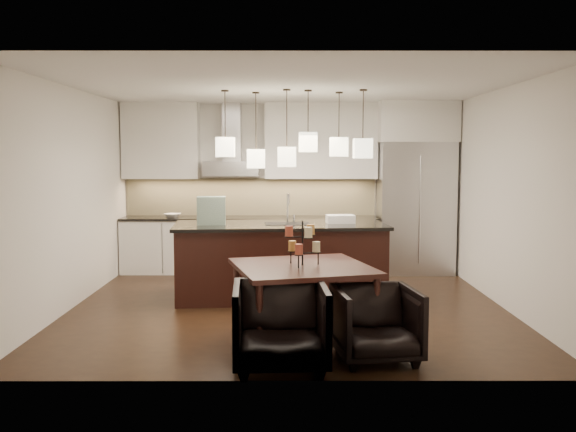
{
  "coord_description": "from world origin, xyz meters",
  "views": [
    {
      "loc": [
        -0.02,
        -8.12,
        1.95
      ],
      "look_at": [
        0.0,
        0.2,
        1.15
      ],
      "focal_mm": 40.0,
      "sensor_mm": 36.0,
      "label": 1
    }
  ],
  "objects_px": {
    "armchair_left": "(280,326)",
    "armchair_right": "(376,324)",
    "dining_table": "(302,303)",
    "island_body": "(280,262)",
    "refrigerator": "(415,208)"
  },
  "relations": [
    {
      "from": "refrigerator",
      "to": "armchair_left",
      "type": "distance_m",
      "value": 5.32
    },
    {
      "from": "island_body",
      "to": "armchair_left",
      "type": "bearing_deg",
      "value": -93.97
    },
    {
      "from": "dining_table",
      "to": "refrigerator",
      "type": "bearing_deg",
      "value": 48.83
    },
    {
      "from": "dining_table",
      "to": "island_body",
      "type": "bearing_deg",
      "value": 82.32
    },
    {
      "from": "armchair_left",
      "to": "armchair_right",
      "type": "xyz_separation_m",
      "value": [
        0.91,
        0.24,
        -0.04
      ]
    },
    {
      "from": "refrigerator",
      "to": "island_body",
      "type": "distance_m",
      "value": 2.95
    },
    {
      "from": "armchair_left",
      "to": "armchair_right",
      "type": "distance_m",
      "value": 0.94
    },
    {
      "from": "island_body",
      "to": "armchair_left",
      "type": "distance_m",
      "value": 2.95
    },
    {
      "from": "refrigerator",
      "to": "dining_table",
      "type": "relative_size",
      "value": 1.61
    },
    {
      "from": "armchair_left",
      "to": "armchair_right",
      "type": "bearing_deg",
      "value": 11.5
    },
    {
      "from": "refrigerator",
      "to": "island_body",
      "type": "bearing_deg",
      "value": -139.86
    },
    {
      "from": "dining_table",
      "to": "armchair_left",
      "type": "distance_m",
      "value": 0.91
    },
    {
      "from": "armchair_left",
      "to": "armchair_right",
      "type": "height_order",
      "value": "armchair_left"
    },
    {
      "from": "refrigerator",
      "to": "dining_table",
      "type": "bearing_deg",
      "value": -116.47
    },
    {
      "from": "island_body",
      "to": "armchair_left",
      "type": "relative_size",
      "value": 3.16
    }
  ]
}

